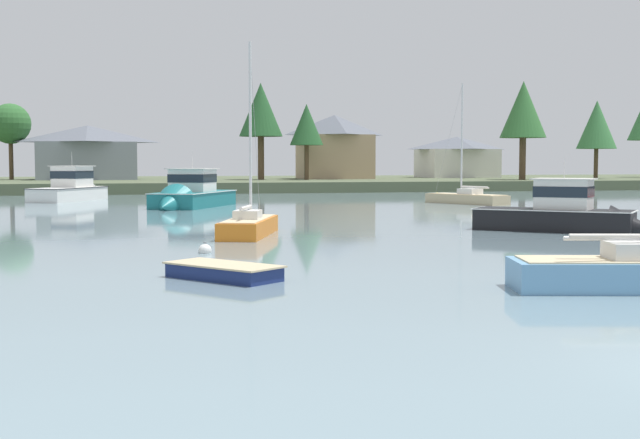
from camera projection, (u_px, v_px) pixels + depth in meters
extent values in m
cube|color=#4C563D|center=(189.00, 183.00, 109.09)|extent=(165.64, 45.35, 1.16)
cube|color=tan|center=(466.00, 202.00, 66.59)|extent=(4.81, 7.43, 1.26)
cube|color=#CCB78E|center=(467.00, 194.00, 66.55)|extent=(4.40, 6.93, 0.04)
cube|color=silver|center=(470.00, 191.00, 66.25)|extent=(1.86, 1.99, 0.43)
cylinder|color=silver|center=(462.00, 139.00, 66.71)|extent=(0.14, 0.14, 8.76)
cylinder|color=silver|center=(475.00, 188.00, 65.83)|extent=(1.26, 2.68, 0.12)
cylinder|color=silver|center=(475.00, 187.00, 65.82)|extent=(1.17, 2.43, 0.14)
cylinder|color=#999999|center=(449.00, 140.00, 67.85)|extent=(1.18, 2.65, 8.71)
cube|color=orange|center=(249.00, 233.00, 37.64)|extent=(3.68, 6.51, 1.26)
cube|color=#CCB78E|center=(249.00, 219.00, 37.60)|extent=(3.36, 6.09, 0.04)
cube|color=silver|center=(248.00, 214.00, 37.27)|extent=(1.50, 1.67, 0.38)
cylinder|color=silver|center=(250.00, 130.00, 37.82)|extent=(0.13, 0.13, 7.91)
cylinder|color=silver|center=(246.00, 209.00, 36.81)|extent=(0.91, 2.41, 0.10)
cylinder|color=silver|center=(246.00, 207.00, 36.81)|extent=(0.87, 2.19, 0.14)
cylinder|color=#999999|center=(255.00, 132.00, 39.08)|extent=(0.84, 2.40, 7.86)
cube|color=#196B70|center=(194.00, 203.00, 62.11)|extent=(7.12, 9.59, 1.75)
cone|color=#196B70|center=(169.00, 206.00, 57.73)|extent=(3.88, 3.64, 3.07)
cube|color=silver|center=(194.00, 192.00, 62.05)|extent=(7.33, 9.81, 0.05)
cube|color=silver|center=(193.00, 180.00, 61.74)|extent=(3.66, 3.66, 1.66)
cube|color=#19232D|center=(193.00, 178.00, 61.73)|extent=(3.74, 3.74, 0.60)
cube|color=beige|center=(192.00, 169.00, 61.69)|extent=(4.20, 4.15, 0.06)
cylinder|color=silver|center=(192.00, 159.00, 61.64)|extent=(0.03, 0.03, 1.38)
cube|color=silver|center=(639.00, 251.00, 21.48)|extent=(1.83, 1.60, 0.43)
cylinder|color=silver|center=(619.00, 238.00, 21.47)|extent=(2.79, 0.82, 0.11)
cylinder|color=silver|center=(619.00, 236.00, 21.46)|extent=(2.52, 0.77, 0.14)
cube|color=black|center=(553.00, 226.00, 40.15)|extent=(7.04, 6.56, 1.63)
cone|color=black|center=(634.00, 229.00, 38.48)|extent=(2.94, 2.95, 2.13)
cube|color=silver|center=(554.00, 210.00, 40.10)|extent=(7.22, 6.73, 0.05)
cube|color=silver|center=(564.00, 194.00, 39.83)|extent=(3.10, 3.04, 1.42)
cube|color=#19232D|center=(564.00, 191.00, 39.82)|extent=(3.16, 3.10, 0.51)
cube|color=beige|center=(564.00, 179.00, 39.78)|extent=(3.52, 3.47, 0.06)
cylinder|color=silver|center=(564.00, 168.00, 39.75)|extent=(0.03, 0.03, 0.96)
cube|color=white|center=(68.00, 198.00, 71.70)|extent=(6.48, 8.87, 1.79)
cone|color=white|center=(93.00, 196.00, 75.80)|extent=(3.43, 3.31, 2.64)
cube|color=black|center=(68.00, 188.00, 71.64)|extent=(6.66, 9.07, 0.05)
cube|color=silver|center=(72.00, 177.00, 72.24)|extent=(3.47, 3.76, 1.79)
cube|color=#19232D|center=(72.00, 175.00, 72.23)|extent=(3.54, 3.84, 0.64)
cube|color=beige|center=(72.00, 166.00, 72.18)|extent=(3.97, 4.25, 0.06)
cylinder|color=silver|center=(72.00, 159.00, 72.13)|extent=(0.03, 0.03, 1.18)
cube|color=navy|center=(224.00, 275.00, 23.56)|extent=(3.15, 3.44, 0.57)
cube|color=#C6B289|center=(224.00, 265.00, 23.54)|extent=(3.32, 3.61, 0.05)
cube|color=tan|center=(224.00, 266.00, 23.55)|extent=(1.00, 0.82, 0.03)
sphere|color=yellow|center=(437.00, 195.00, 83.64)|extent=(0.44, 0.44, 0.44)
torus|color=#333338|center=(437.00, 192.00, 83.62)|extent=(0.12, 0.12, 0.02)
sphere|color=white|center=(205.00, 251.00, 30.39)|extent=(0.49, 0.49, 0.49)
torus|color=#333338|center=(205.00, 243.00, 30.37)|extent=(0.12, 0.12, 0.02)
cylinder|color=brown|center=(307.00, 152.00, 102.75)|extent=(0.57, 0.57, 6.89)
cone|color=#235128|center=(307.00, 125.00, 102.53)|extent=(4.11, 4.11, 5.02)
cylinder|color=brown|center=(261.00, 144.00, 103.64)|extent=(0.78, 0.78, 8.70)
cone|color=#235128|center=(261.00, 110.00, 103.34)|extent=(5.38, 5.38, 6.58)
cylinder|color=brown|center=(523.00, 145.00, 103.06)|extent=(0.81, 0.81, 8.44)
cone|color=#2D602D|center=(523.00, 109.00, 102.76)|extent=(5.66, 5.66, 6.92)
cylinder|color=brown|center=(596.00, 154.00, 109.80)|extent=(0.55, 0.55, 6.48)
cone|color=#336B38|center=(597.00, 125.00, 109.54)|extent=(5.15, 5.15, 6.29)
cylinder|color=brown|center=(11.00, 156.00, 104.07)|extent=(0.53, 0.53, 5.79)
sphere|color=#2D602D|center=(10.00, 124.00, 103.80)|extent=(5.01, 5.01, 5.01)
cube|color=tan|center=(335.00, 157.00, 110.09)|extent=(8.80, 7.95, 5.70)
pyramid|color=#565B66|center=(335.00, 125.00, 109.80)|extent=(9.50, 8.58, 2.65)
cube|color=gray|center=(88.00, 161.00, 105.28)|extent=(11.87, 9.65, 4.65)
pyramid|color=#565B66|center=(88.00, 134.00, 105.05)|extent=(12.82, 10.42, 2.11)
cube|color=silver|center=(457.00, 163.00, 119.98)|extent=(9.96, 8.36, 4.00)
pyramid|color=#565B66|center=(457.00, 143.00, 119.78)|extent=(10.75, 9.03, 1.81)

